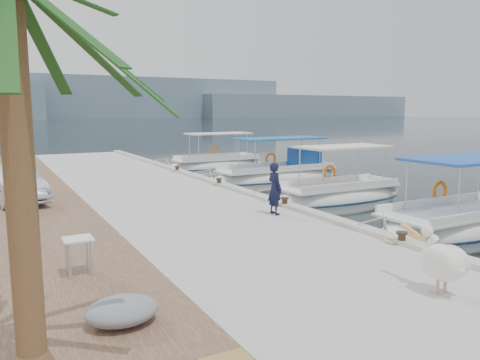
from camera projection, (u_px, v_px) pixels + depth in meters
name	position (u px, v px, depth m)	size (l,w,h in m)	color
ground	(321.00, 231.00, 14.41)	(400.00, 400.00, 0.00)	black
concrete_quay	(172.00, 204.00, 17.32)	(6.00, 40.00, 0.50)	#A3A39D
quay_curb	(238.00, 189.00, 18.58)	(0.44, 40.00, 0.12)	#B0A99C
cobblestone_strip	(25.00, 218.00, 14.98)	(4.00, 40.00, 0.50)	brown
distant_hills	(86.00, 101.00, 202.65)	(330.00, 60.00, 18.00)	slate
fishing_caique_b	(463.00, 225.00, 14.64)	(7.01, 2.51, 2.83)	white
fishing_caique_c	(338.00, 197.00, 19.37)	(6.38, 2.11, 2.83)	white
fishing_caique_d	(278.00, 176.00, 25.09)	(8.08, 2.32, 2.83)	white
fishing_caique_e	(216.00, 166.00, 30.20)	(6.87, 2.01, 2.83)	white
mooring_bollards	(285.00, 201.00, 15.45)	(0.28, 20.28, 0.33)	black
pelican	(441.00, 261.00, 8.13)	(0.57, 1.46, 1.14)	tan
fisherman	(275.00, 189.00, 14.30)	(0.59, 0.38, 1.61)	black
parked_car	(14.00, 184.00, 16.24)	(1.36, 3.90, 1.28)	silver
tarp_bundle	(122.00, 311.00, 7.01)	(1.10, 0.90, 0.40)	slate
folding_table	(78.00, 248.00, 9.06)	(0.55, 0.55, 0.73)	silver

